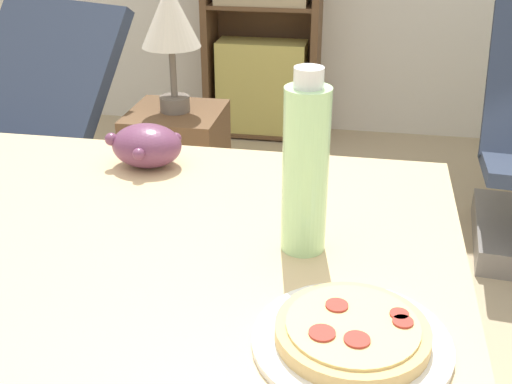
{
  "coord_description": "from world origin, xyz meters",
  "views": [
    {
      "loc": [
        0.39,
        -0.9,
        1.29
      ],
      "look_at": [
        0.21,
        0.04,
        0.82
      ],
      "focal_mm": 45.0,
      "sensor_mm": 36.0,
      "label": 1
    }
  ],
  "objects_px": {
    "grape_bunch": "(147,146)",
    "table_lamp": "(170,22)",
    "bookshelf": "(262,17)",
    "side_table": "(179,175)",
    "drink_bottle": "(305,168)",
    "lounge_chair_near": "(19,171)",
    "pizza_on_plate": "(352,336)"
  },
  "relations": [
    {
      "from": "bookshelf",
      "to": "side_table",
      "type": "xyz_separation_m",
      "value": [
        -0.12,
        -1.19,
        -0.39
      ]
    },
    {
      "from": "bookshelf",
      "to": "pizza_on_plate",
      "type": "bearing_deg",
      "value": -77.97
    },
    {
      "from": "table_lamp",
      "to": "bookshelf",
      "type": "bearing_deg",
      "value": 84.2
    },
    {
      "from": "pizza_on_plate",
      "to": "bookshelf",
      "type": "distance_m",
      "value": 2.77
    },
    {
      "from": "pizza_on_plate",
      "to": "lounge_chair_near",
      "type": "distance_m",
      "value": 1.97
    },
    {
      "from": "table_lamp",
      "to": "drink_bottle",
      "type": "bearing_deg",
      "value": -64.61
    },
    {
      "from": "pizza_on_plate",
      "to": "grape_bunch",
      "type": "relative_size",
      "value": 1.64
    },
    {
      "from": "grape_bunch",
      "to": "lounge_chair_near",
      "type": "relative_size",
      "value": 0.16
    },
    {
      "from": "lounge_chair_near",
      "to": "bookshelf",
      "type": "bearing_deg",
      "value": 81.59
    },
    {
      "from": "grape_bunch",
      "to": "bookshelf",
      "type": "height_order",
      "value": "bookshelf"
    },
    {
      "from": "drink_bottle",
      "to": "table_lamp",
      "type": "relative_size",
      "value": 0.64
    },
    {
      "from": "table_lamp",
      "to": "grape_bunch",
      "type": "bearing_deg",
      "value": -75.55
    },
    {
      "from": "grape_bunch",
      "to": "side_table",
      "type": "xyz_separation_m",
      "value": [
        -0.26,
        1.02,
        -0.55
      ]
    },
    {
      "from": "lounge_chair_near",
      "to": "bookshelf",
      "type": "height_order",
      "value": "bookshelf"
    },
    {
      "from": "grape_bunch",
      "to": "table_lamp",
      "type": "bearing_deg",
      "value": 104.45
    },
    {
      "from": "grape_bunch",
      "to": "bookshelf",
      "type": "relative_size",
      "value": 0.11
    },
    {
      "from": "grape_bunch",
      "to": "table_lamp",
      "type": "xyz_separation_m",
      "value": [
        -0.26,
        1.02,
        0.04
      ]
    },
    {
      "from": "drink_bottle",
      "to": "lounge_chair_near",
      "type": "relative_size",
      "value": 0.31
    },
    {
      "from": "lounge_chair_near",
      "to": "bookshelf",
      "type": "distance_m",
      "value": 1.54
    },
    {
      "from": "grape_bunch",
      "to": "drink_bottle",
      "type": "height_order",
      "value": "drink_bottle"
    },
    {
      "from": "pizza_on_plate",
      "to": "bookshelf",
      "type": "xyz_separation_m",
      "value": [
        -0.58,
        2.71,
        -0.13
      ]
    },
    {
      "from": "pizza_on_plate",
      "to": "table_lamp",
      "type": "distance_m",
      "value": 1.67
    },
    {
      "from": "pizza_on_plate",
      "to": "table_lamp",
      "type": "height_order",
      "value": "table_lamp"
    },
    {
      "from": "drink_bottle",
      "to": "lounge_chair_near",
      "type": "distance_m",
      "value": 1.79
    },
    {
      "from": "drink_bottle",
      "to": "table_lamp",
      "type": "xyz_separation_m",
      "value": [
        -0.61,
        1.29,
        -0.05
      ]
    },
    {
      "from": "grape_bunch",
      "to": "bookshelf",
      "type": "bearing_deg",
      "value": 93.66
    },
    {
      "from": "pizza_on_plate",
      "to": "table_lamp",
      "type": "relative_size",
      "value": 0.55
    },
    {
      "from": "pizza_on_plate",
      "to": "bookshelf",
      "type": "relative_size",
      "value": 0.18
    },
    {
      "from": "drink_bottle",
      "to": "lounge_chair_near",
      "type": "height_order",
      "value": "drink_bottle"
    },
    {
      "from": "lounge_chair_near",
      "to": "side_table",
      "type": "xyz_separation_m",
      "value": [
        0.6,
        0.12,
        -0.02
      ]
    },
    {
      "from": "grape_bunch",
      "to": "table_lamp",
      "type": "distance_m",
      "value": 1.05
    },
    {
      "from": "bookshelf",
      "to": "grape_bunch",
      "type": "bearing_deg",
      "value": -86.34
    }
  ]
}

